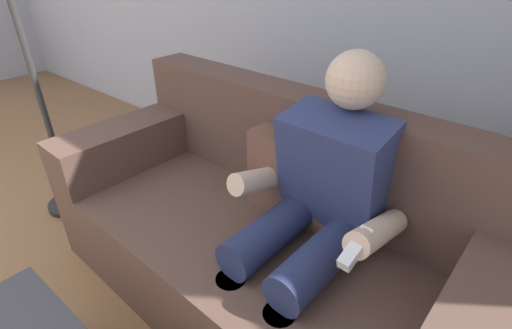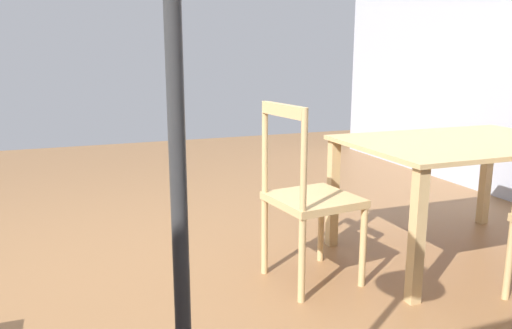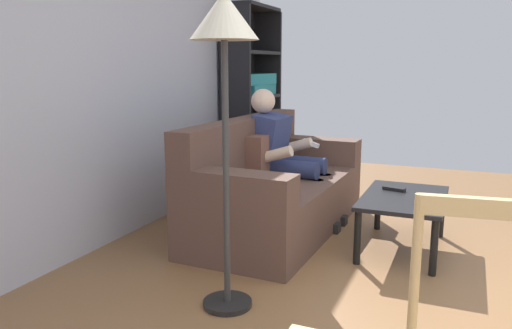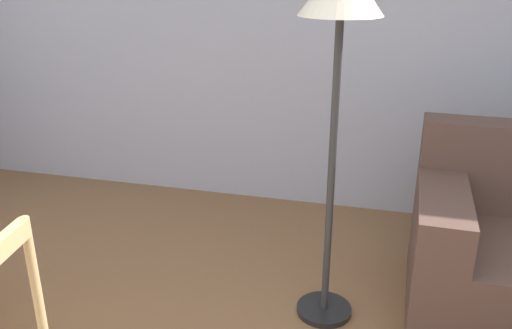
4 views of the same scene
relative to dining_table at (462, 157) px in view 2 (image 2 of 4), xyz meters
name	(u,v)px [view 2 (image 2 of 4)]	position (x,y,z in m)	size (l,w,h in m)	color
ground_plane	(92,285)	(2.10, -0.34, -0.61)	(8.84, 8.84, 0.00)	brown
dining_table	(462,157)	(0.00, 0.00, 0.00)	(1.34, 0.93, 0.71)	tan
dining_chair_facing_couch	(308,198)	(1.00, 0.00, -0.15)	(0.47, 0.47, 0.97)	tan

